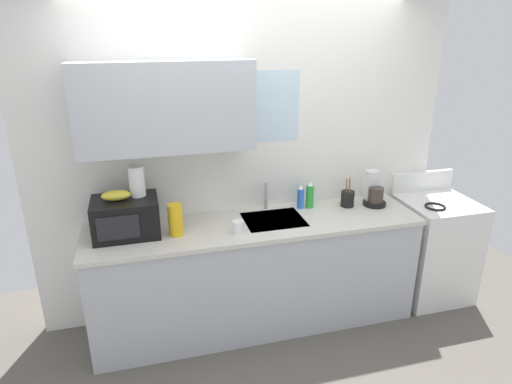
% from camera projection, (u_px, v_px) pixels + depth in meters
% --- Properties ---
extents(kitchen_wall_assembly, '(3.34, 0.42, 2.50)m').
position_uv_depth(kitchen_wall_assembly, '(229.00, 154.00, 3.49)').
color(kitchen_wall_assembly, white).
rests_on(kitchen_wall_assembly, ground).
extents(counter_unit, '(2.57, 0.63, 0.90)m').
position_uv_depth(counter_unit, '(256.00, 273.00, 3.58)').
color(counter_unit, '#B2B7BC').
rests_on(counter_unit, ground).
extents(sink_faucet, '(0.03, 0.03, 0.23)m').
position_uv_depth(sink_faucet, '(266.00, 195.00, 3.63)').
color(sink_faucet, '#B2B5BA').
rests_on(sink_faucet, counter_unit).
extents(stove_range, '(0.60, 0.60, 1.08)m').
position_uv_depth(stove_range, '(432.00, 248.00, 3.98)').
color(stove_range, white).
rests_on(stove_range, ground).
extents(microwave, '(0.46, 0.35, 0.27)m').
position_uv_depth(microwave, '(126.00, 217.00, 3.19)').
color(microwave, black).
rests_on(microwave, counter_unit).
extents(banana_bunch, '(0.20, 0.11, 0.07)m').
position_uv_depth(banana_bunch, '(116.00, 195.00, 3.11)').
color(banana_bunch, gold).
rests_on(banana_bunch, microwave).
extents(paper_towel_roll, '(0.11, 0.11, 0.22)m').
position_uv_depth(paper_towel_roll, '(137.00, 181.00, 3.17)').
color(paper_towel_roll, white).
rests_on(paper_towel_roll, microwave).
extents(coffee_maker, '(0.19, 0.21, 0.28)m').
position_uv_depth(coffee_maker, '(374.00, 192.00, 3.74)').
color(coffee_maker, black).
rests_on(coffee_maker, counter_unit).
extents(dish_soap_bottle_blue, '(0.06, 0.06, 0.20)m').
position_uv_depth(dish_soap_bottle_blue, '(301.00, 197.00, 3.66)').
color(dish_soap_bottle_blue, blue).
rests_on(dish_soap_bottle_blue, counter_unit).
extents(dish_soap_bottle_green, '(0.06, 0.06, 0.23)m').
position_uv_depth(dish_soap_bottle_green, '(310.00, 195.00, 3.67)').
color(dish_soap_bottle_green, green).
rests_on(dish_soap_bottle_green, counter_unit).
extents(cereal_canister, '(0.10, 0.10, 0.23)m').
position_uv_depth(cereal_canister, '(176.00, 220.00, 3.19)').
color(cereal_canister, gold).
rests_on(cereal_canister, counter_unit).
extents(mug_white, '(0.08, 0.08, 0.09)m').
position_uv_depth(mug_white, '(238.00, 227.00, 3.24)').
color(mug_white, white).
rests_on(mug_white, counter_unit).
extents(utensil_crock, '(0.11, 0.11, 0.25)m').
position_uv_depth(utensil_crock, '(348.00, 198.00, 3.70)').
color(utensil_crock, black).
rests_on(utensil_crock, counter_unit).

